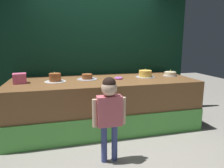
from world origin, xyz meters
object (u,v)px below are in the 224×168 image
pink_box (20,78)px  cake_center_left (87,77)px  donut (119,78)px  cake_center_right (145,74)px  child_figure (109,108)px  cake_far_left (55,78)px  cake_far_right (170,74)px

pink_box → cake_center_left: 1.10m
donut → cake_center_right: size_ratio=0.41×
cake_center_left → cake_center_right: cake_center_right is taller
child_figure → pink_box: (-1.20, 1.16, 0.23)m
donut → cake_far_left: size_ratio=0.42×
cake_center_right → pink_box: bearing=-179.3°
cake_center_left → cake_far_right: bearing=-0.4°
cake_center_right → cake_far_right: bearing=3.3°
pink_box → cake_far_right: (2.74, 0.06, -0.04)m
child_figure → donut: size_ratio=7.58×
child_figure → cake_center_right: bearing=50.1°
cake_far_right → child_figure: bearing=-141.7°
cake_far_left → cake_center_right: 1.64m
donut → cake_far_right: cake_far_right is taller
cake_center_left → cake_far_right: (1.64, -0.01, -0.00)m
child_figure → cake_far_left: bearing=119.7°
cake_far_right → cake_far_left: bearing=-177.9°
cake_far_left → cake_center_left: cake_far_left is taller
donut → cake_center_right: cake_center_right is taller
child_figure → cake_center_left: 1.25m
child_figure → cake_center_left: child_figure is taller
donut → pink_box: bearing=178.2°
cake_far_left → cake_center_left: 0.56m
cake_far_left → cake_center_left: (0.55, 0.09, -0.02)m
pink_box → cake_far_left: size_ratio=0.57×
cake_center_left → cake_center_right: bearing=-2.2°
child_figure → cake_center_right: (1.00, 1.19, 0.21)m
child_figure → pink_box: child_figure is taller
donut → child_figure: bearing=-111.9°
pink_box → cake_center_right: 2.19m
cake_center_right → donut: bearing=-171.9°
cake_far_right → cake_center_left: bearing=179.6°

